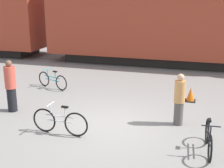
{
  "coord_description": "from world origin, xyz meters",
  "views": [
    {
      "loc": [
        2.61,
        -8.65,
        4.04
      ],
      "look_at": [
        -0.14,
        0.88,
        1.1
      ],
      "focal_mm": 50.0,
      "sensor_mm": 36.0,
      "label": 1
    }
  ],
  "objects_px": {
    "person_in_tan": "(179,100)",
    "bicycle_black": "(209,139)",
    "person_in_red": "(11,86)",
    "traffic_cone": "(191,95)",
    "bicycle_teal": "(52,80)",
    "bicycle_silver": "(60,122)",
    "freight_train": "(156,12)"
  },
  "relations": [
    {
      "from": "freight_train",
      "to": "person_in_red",
      "type": "xyz_separation_m",
      "value": [
        -3.6,
        -9.04,
        -2.03
      ]
    },
    {
      "from": "freight_train",
      "to": "person_in_red",
      "type": "distance_m",
      "value": 9.94
    },
    {
      "from": "freight_train",
      "to": "person_in_red",
      "type": "relative_size",
      "value": 21.15
    },
    {
      "from": "person_in_tan",
      "to": "person_in_red",
      "type": "xyz_separation_m",
      "value": [
        -5.69,
        -0.43,
        0.08
      ]
    },
    {
      "from": "person_in_red",
      "to": "person_in_tan",
      "type": "bearing_deg",
      "value": -23.01
    },
    {
      "from": "bicycle_teal",
      "to": "bicycle_black",
      "type": "height_order",
      "value": "bicycle_black"
    },
    {
      "from": "person_in_red",
      "to": "traffic_cone",
      "type": "distance_m",
      "value": 6.62
    },
    {
      "from": "bicycle_teal",
      "to": "person_in_tan",
      "type": "bearing_deg",
      "value": -23.59
    },
    {
      "from": "bicycle_teal",
      "to": "bicycle_silver",
      "type": "xyz_separation_m",
      "value": [
        2.28,
        -4.1,
        0.04
      ]
    },
    {
      "from": "bicycle_teal",
      "to": "person_in_tan",
      "type": "relative_size",
      "value": 0.99
    },
    {
      "from": "freight_train",
      "to": "bicycle_black",
      "type": "relative_size",
      "value": 22.45
    },
    {
      "from": "bicycle_black",
      "to": "person_in_red",
      "type": "xyz_separation_m",
      "value": [
        -6.59,
        1.15,
        0.54
      ]
    },
    {
      "from": "bicycle_teal",
      "to": "traffic_cone",
      "type": "xyz_separation_m",
      "value": [
        5.84,
        -0.07,
        -0.1
      ]
    },
    {
      "from": "person_in_tan",
      "to": "traffic_cone",
      "type": "height_order",
      "value": "person_in_tan"
    },
    {
      "from": "bicycle_black",
      "to": "traffic_cone",
      "type": "relative_size",
      "value": 3.13
    },
    {
      "from": "person_in_tan",
      "to": "person_in_red",
      "type": "bearing_deg",
      "value": 141.05
    },
    {
      "from": "freight_train",
      "to": "traffic_cone",
      "type": "distance_m",
      "value": 7.2
    },
    {
      "from": "person_in_red",
      "to": "traffic_cone",
      "type": "relative_size",
      "value": 3.33
    },
    {
      "from": "freight_train",
      "to": "bicycle_silver",
      "type": "relative_size",
      "value": 21.82
    },
    {
      "from": "bicycle_silver",
      "to": "bicycle_black",
      "type": "bearing_deg",
      "value": 1.14
    },
    {
      "from": "bicycle_teal",
      "to": "traffic_cone",
      "type": "height_order",
      "value": "bicycle_teal"
    },
    {
      "from": "freight_train",
      "to": "person_in_tan",
      "type": "xyz_separation_m",
      "value": [
        2.09,
        -8.61,
        -2.12
      ]
    },
    {
      "from": "person_in_tan",
      "to": "person_in_red",
      "type": "distance_m",
      "value": 5.71
    },
    {
      "from": "bicycle_teal",
      "to": "person_in_red",
      "type": "relative_size",
      "value": 0.9
    },
    {
      "from": "bicycle_teal",
      "to": "freight_train",
      "type": "bearing_deg",
      "value": 60.66
    },
    {
      "from": "bicycle_black",
      "to": "freight_train",
      "type": "bearing_deg",
      "value": 106.33
    },
    {
      "from": "bicycle_black",
      "to": "person_in_red",
      "type": "height_order",
      "value": "person_in_red"
    },
    {
      "from": "freight_train",
      "to": "person_in_tan",
      "type": "bearing_deg",
      "value": -76.33
    },
    {
      "from": "bicycle_silver",
      "to": "bicycle_black",
      "type": "relative_size",
      "value": 1.03
    },
    {
      "from": "person_in_tan",
      "to": "traffic_cone",
      "type": "bearing_deg",
      "value": 40.06
    },
    {
      "from": "bicycle_silver",
      "to": "traffic_cone",
      "type": "height_order",
      "value": "bicycle_silver"
    },
    {
      "from": "person_in_tan",
      "to": "bicycle_black",
      "type": "bearing_deg",
      "value": -103.83
    }
  ]
}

